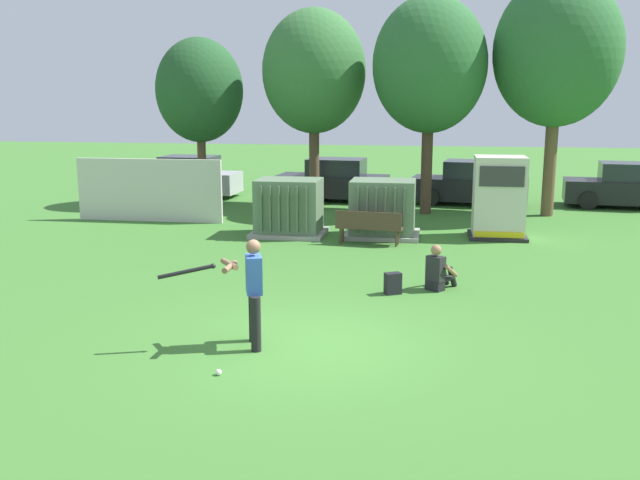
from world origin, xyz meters
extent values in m
plane|color=#3D752D|center=(0.00, 0.00, 0.00)|extent=(96.00, 96.00, 0.00)
cube|color=beige|center=(-6.96, 10.50, 1.00)|extent=(4.80, 0.12, 2.00)
cube|color=#9E9B93|center=(-2.08, 8.95, 0.06)|extent=(2.10, 1.70, 0.12)
cube|color=#607A5B|center=(-2.08, 8.95, 0.87)|extent=(1.80, 1.40, 1.50)
cube|color=#52684E|center=(-2.72, 8.19, 0.87)|extent=(0.06, 0.12, 1.27)
cube|color=#52684E|center=(-2.47, 8.19, 0.87)|extent=(0.06, 0.12, 1.27)
cube|color=#52684E|center=(-2.21, 8.19, 0.87)|extent=(0.06, 0.12, 1.27)
cube|color=#52684E|center=(-1.96, 8.19, 0.87)|extent=(0.06, 0.12, 1.27)
cube|color=#52684E|center=(-1.70, 8.19, 0.87)|extent=(0.06, 0.12, 1.27)
cube|color=#52684E|center=(-1.45, 8.19, 0.87)|extent=(0.06, 0.12, 1.27)
cube|color=#9E9B93|center=(0.59, 9.16, 0.06)|extent=(2.10, 1.70, 0.12)
cube|color=#607A5B|center=(0.59, 9.16, 0.87)|extent=(1.80, 1.40, 1.50)
cube|color=#52684E|center=(-0.04, 8.40, 0.87)|extent=(0.06, 0.12, 1.27)
cube|color=#52684E|center=(0.21, 8.40, 0.87)|extent=(0.06, 0.12, 1.27)
cube|color=#52684E|center=(0.47, 8.40, 0.87)|extent=(0.06, 0.12, 1.27)
cube|color=#52684E|center=(0.72, 8.40, 0.87)|extent=(0.06, 0.12, 1.27)
cube|color=#52684E|center=(0.98, 8.40, 0.87)|extent=(0.06, 0.12, 1.27)
cube|color=#52684E|center=(1.23, 8.40, 0.87)|extent=(0.06, 0.12, 1.27)
cube|color=#262626|center=(3.82, 9.50, 0.05)|extent=(1.60, 1.40, 0.10)
cube|color=beige|center=(3.82, 9.50, 1.20)|extent=(1.40, 1.20, 2.20)
cube|color=#383838|center=(3.82, 8.88, 1.81)|extent=(1.19, 0.04, 0.55)
cube|color=yellow|center=(3.82, 8.88, 0.20)|extent=(1.33, 0.04, 0.16)
cube|color=#4C3828|center=(0.32, 8.00, 0.45)|extent=(1.83, 0.60, 0.05)
cube|color=#4C3828|center=(0.30, 7.82, 0.70)|extent=(1.79, 0.24, 0.44)
cylinder|color=#4C3828|center=(-0.43, 8.22, 0.21)|extent=(0.06, 0.06, 0.42)
cylinder|color=#4C3828|center=(1.09, 8.05, 0.21)|extent=(0.06, 0.06, 0.42)
cylinder|color=#4C3828|center=(-0.46, 7.95, 0.21)|extent=(0.06, 0.06, 0.42)
cylinder|color=#4C3828|center=(1.06, 7.78, 0.21)|extent=(0.06, 0.06, 0.42)
cylinder|color=black|center=(-0.68, -0.44, 0.44)|extent=(0.16, 0.16, 0.88)
cylinder|color=black|center=(-0.83, 0.02, 0.44)|extent=(0.16, 0.16, 0.88)
cube|color=#3359B2|center=(-0.76, -0.21, 1.18)|extent=(0.36, 0.46, 0.60)
sphere|color=brown|center=(-0.76, -0.21, 1.62)|extent=(0.23, 0.23, 0.23)
cylinder|color=brown|center=(-1.08, -0.41, 1.34)|extent=(0.10, 0.54, 0.09)
cylinder|color=brown|center=(-1.14, -0.24, 1.34)|extent=(0.40, 0.48, 0.09)
cylinder|color=black|center=(-1.76, -0.55, 1.27)|extent=(0.82, 0.33, 0.21)
sphere|color=black|center=(-1.35, -0.41, 1.34)|extent=(0.08, 0.08, 0.08)
sphere|color=white|center=(-0.97, -1.47, 0.04)|extent=(0.09, 0.09, 0.09)
cube|color=black|center=(2.09, 3.59, 0.10)|extent=(0.42, 0.40, 0.20)
cube|color=#262628|center=(2.09, 3.59, 0.46)|extent=(0.42, 0.39, 0.52)
sphere|color=#9E7051|center=(2.09, 3.59, 0.85)|extent=(0.22, 0.22, 0.22)
cylinder|color=black|center=(2.14, 3.83, 0.22)|extent=(0.37, 0.44, 0.13)
cylinder|color=black|center=(2.28, 4.01, 0.23)|extent=(0.27, 0.31, 0.46)
cylinder|color=black|center=(2.30, 3.71, 0.22)|extent=(0.37, 0.44, 0.13)
cylinder|color=black|center=(2.44, 3.90, 0.23)|extent=(0.27, 0.31, 0.46)
cylinder|color=#9E7051|center=(2.04, 3.91, 0.42)|extent=(0.31, 0.38, 0.32)
cylinder|color=#9E7051|center=(2.40, 3.63, 0.42)|extent=(0.31, 0.38, 0.32)
cube|color=black|center=(1.24, 3.17, 0.22)|extent=(0.38, 0.33, 0.44)
cube|color=black|center=(1.18, 3.28, 0.15)|extent=(0.23, 0.16, 0.22)
cylinder|color=brown|center=(-6.50, 14.41, 1.28)|extent=(0.32, 0.32, 2.57)
ellipsoid|color=#235128|center=(-6.50, 14.41, 4.17)|extent=(3.16, 3.16, 3.76)
cylinder|color=brown|center=(-2.27, 14.38, 1.48)|extent=(0.37, 0.37, 2.97)
ellipsoid|color=#387038|center=(-2.27, 14.38, 4.81)|extent=(3.65, 3.65, 4.34)
cylinder|color=#4C3828|center=(1.75, 13.45, 1.53)|extent=(0.38, 0.38, 3.06)
ellipsoid|color=#2D6633|center=(1.75, 13.45, 4.96)|extent=(3.77, 3.77, 4.47)
cylinder|color=brown|center=(5.80, 13.65, 1.66)|extent=(0.41, 0.41, 3.31)
ellipsoid|color=#2D6633|center=(5.80, 13.65, 5.37)|extent=(4.07, 4.07, 4.84)
cube|color=#B2B2B7|center=(-7.77, 16.19, 0.58)|extent=(4.27, 1.88, 0.80)
cube|color=#262B33|center=(-7.62, 16.18, 1.30)|extent=(2.17, 1.65, 0.64)
cylinder|color=black|center=(-9.11, 15.40, 0.32)|extent=(0.65, 0.25, 0.64)
cylinder|color=black|center=(-9.04, 17.10, 0.32)|extent=(0.65, 0.25, 0.64)
cylinder|color=black|center=(-6.51, 15.28, 0.32)|extent=(0.65, 0.25, 0.64)
cylinder|color=black|center=(-6.44, 16.98, 0.32)|extent=(0.65, 0.25, 0.64)
cube|color=black|center=(-1.83, 15.97, 0.58)|extent=(4.32, 2.04, 0.80)
cube|color=#262B33|center=(-1.68, 15.96, 1.30)|extent=(2.22, 1.73, 0.64)
cylinder|color=black|center=(-3.20, 15.23, 0.32)|extent=(0.66, 0.27, 0.64)
cylinder|color=black|center=(-3.06, 16.93, 0.32)|extent=(0.66, 0.27, 0.64)
cylinder|color=black|center=(-0.60, 15.02, 0.32)|extent=(0.66, 0.27, 0.64)
cylinder|color=black|center=(-0.47, 16.71, 0.32)|extent=(0.66, 0.27, 0.64)
cube|color=black|center=(3.32, 15.83, 0.58)|extent=(4.40, 2.27, 0.80)
cube|color=#262B33|center=(3.47, 15.81, 1.30)|extent=(2.30, 1.84, 0.64)
cylinder|color=black|center=(1.92, 15.17, 0.32)|extent=(0.66, 0.31, 0.64)
cylinder|color=black|center=(2.16, 16.85, 0.32)|extent=(0.66, 0.31, 0.64)
cylinder|color=black|center=(4.49, 14.81, 0.32)|extent=(0.66, 0.31, 0.64)
cylinder|color=black|center=(4.73, 16.49, 0.32)|extent=(0.66, 0.31, 0.64)
cube|color=black|center=(8.83, 15.91, 0.58)|extent=(4.37, 2.16, 0.80)
cube|color=#262B33|center=(8.98, 15.89, 1.30)|extent=(2.26, 1.79, 0.64)
cylinder|color=black|center=(7.44, 15.21, 0.32)|extent=(0.66, 0.29, 0.64)
cylinder|color=black|center=(7.64, 16.90, 0.32)|extent=(0.66, 0.29, 0.64)
camera|label=1|loc=(1.97, -10.57, 3.90)|focal=39.33mm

